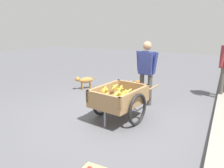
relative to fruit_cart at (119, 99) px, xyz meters
name	(u,v)px	position (x,y,z in m)	size (l,w,h in m)	color
ground_plane	(108,118)	(0.04, -0.24, -0.44)	(24.00, 24.00, 0.00)	#56565B
fruit_cart	(119,99)	(0.00, 0.00, 0.00)	(1.75, 1.04, 0.74)	#937047
vendor_person	(146,68)	(-1.13, 0.18, 0.48)	(0.25, 0.56, 1.54)	#4C4742
dog	(85,80)	(-1.58, -1.91, -0.17)	(0.55, 0.45, 0.40)	#AD7A38
plastic_bucket	(140,85)	(-2.42, -0.44, -0.33)	(0.25, 0.25, 0.22)	orange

